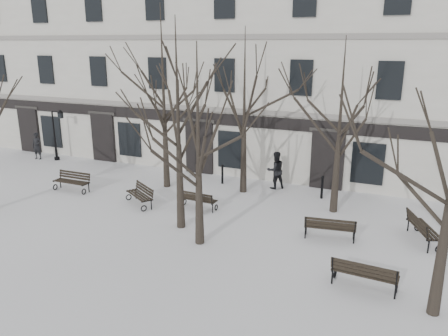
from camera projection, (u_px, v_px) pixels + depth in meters
The scene contains 18 objects.
ground at pixel (190, 240), 16.14m from camera, with size 100.00×100.00×0.00m, color white.
building at pixel (288, 69), 26.05m from camera, with size 40.40×10.20×11.40m.
tree_1 at pixel (177, 101), 15.91m from camera, with size 5.57×5.57×7.96m.
tree_2 at pixel (198, 123), 14.68m from camera, with size 4.96×4.96×7.08m.
tree_4 at pixel (163, 76), 20.61m from camera, with size 6.14×6.14×8.77m.
tree_5 at pixel (244, 92), 20.02m from camera, with size 5.42×5.42×7.74m.
tree_6 at pixel (341, 106), 17.61m from camera, with size 5.11×5.11×7.30m.
bench_0 at pixel (72, 181), 21.36m from camera, with size 1.87×0.70×0.94m.
bench_1 at pixel (198, 199), 19.00m from camera, with size 1.71×0.71×0.85m.
bench_2 at pixel (364, 273), 12.79m from camera, with size 1.94×0.82×0.95m.
bench_3 at pixel (141, 194), 19.53m from camera, with size 1.82×1.49×0.90m.
bench_4 at pixel (330, 227), 16.04m from camera, with size 1.91×0.93×0.93m.
bench_5 at pixel (422, 228), 15.87m from camera, with size 1.36×2.05×0.99m.
lamp_post at pixel (57, 131), 26.52m from camera, with size 0.99×0.37×3.16m.
bollard_a at pixel (222, 174), 22.42m from camera, with size 0.13×0.13×1.01m.
bollard_b at pixel (322, 186), 20.27m from camera, with size 0.14×0.14×1.11m.
pedestrian_a at pixel (39, 159), 27.31m from camera, with size 0.62×0.40×1.68m, color black.
pedestrian_b at pixel (275, 188), 21.87m from camera, with size 0.92×0.71×1.88m, color black.
Camera 1 is at (6.95, -13.08, 7.05)m, focal length 35.00 mm.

